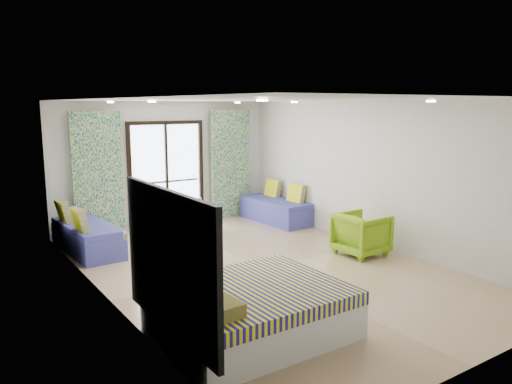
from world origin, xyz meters
TOP-DOWN VIEW (x-y plane):
  - floor at (0.00, 0.00)m, footprint 5.00×7.50m
  - ceiling at (0.00, 0.00)m, footprint 5.00×7.50m
  - wall_back at (0.00, 3.75)m, footprint 5.00×0.01m
  - wall_front at (0.00, -3.75)m, footprint 5.00×0.01m
  - wall_left at (-2.50, 0.00)m, footprint 0.01×7.50m
  - wall_right at (2.50, 0.00)m, footprint 0.01×7.50m
  - balcony_door at (0.00, 3.72)m, footprint 1.76×0.08m
  - balcony_rail at (0.00, 3.73)m, footprint 1.52×0.03m
  - curtain_left at (-1.55, 3.57)m, footprint 1.00×0.10m
  - curtain_right at (1.55, 3.57)m, footprint 1.00×0.10m
  - downlight_a at (-1.40, -2.00)m, footprint 0.12×0.12m
  - downlight_b at (1.40, -2.00)m, footprint 0.12×0.12m
  - downlight_c at (-1.40, 1.00)m, footprint 0.12×0.12m
  - downlight_d at (1.40, 1.00)m, footprint 0.12×0.12m
  - downlight_e at (-1.40, 3.00)m, footprint 0.12×0.12m
  - downlight_f at (1.40, 3.00)m, footprint 0.12×0.12m
  - headboard at (-2.46, -1.87)m, footprint 0.06×2.10m
  - switch_plate at (-2.47, -0.62)m, footprint 0.02×0.10m
  - bed at (-1.48, -1.87)m, footprint 2.06×1.68m
  - daybed_left at (-2.12, 2.51)m, footprint 0.85×1.91m
  - daybed_right at (2.12, 2.53)m, footprint 0.76×1.84m
  - coffee_table at (0.22, 2.68)m, footprint 0.81×0.81m
  - vase at (0.26, 2.68)m, footprint 0.24×0.25m
  - armchair at (1.88, -0.34)m, footprint 0.76×0.81m

SIDE VIEW (x-z plane):
  - floor at x=0.00m, z-range -0.01..0.01m
  - daybed_right at x=2.12m, z-range -0.17..0.73m
  - daybed_left at x=-2.12m, z-range -0.17..0.74m
  - bed at x=-1.48m, z-range -0.06..0.65m
  - coffee_table at x=0.22m, z-range 0.01..0.75m
  - armchair at x=1.88m, z-range 0.00..0.82m
  - vase at x=0.26m, z-range 0.43..0.62m
  - balcony_rail at x=0.00m, z-range 0.93..0.97m
  - headboard at x=-2.46m, z-range 0.30..1.80m
  - switch_plate at x=-2.47m, z-range 1.00..1.10m
  - curtain_left at x=-1.55m, z-range 0.00..2.50m
  - curtain_right at x=1.55m, z-range 0.00..2.50m
  - balcony_door at x=0.00m, z-range 0.12..2.40m
  - wall_back at x=0.00m, z-range 0.00..2.70m
  - wall_front at x=0.00m, z-range 0.00..2.70m
  - wall_left at x=-2.50m, z-range 0.00..2.70m
  - wall_right at x=2.50m, z-range 0.00..2.70m
  - downlight_a at x=-1.40m, z-range 2.66..2.68m
  - downlight_b at x=1.40m, z-range 2.66..2.68m
  - downlight_c at x=-1.40m, z-range 2.66..2.68m
  - downlight_d at x=1.40m, z-range 2.66..2.68m
  - downlight_e at x=-1.40m, z-range 2.66..2.68m
  - downlight_f at x=1.40m, z-range 2.66..2.68m
  - ceiling at x=0.00m, z-range 2.70..2.71m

